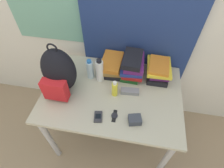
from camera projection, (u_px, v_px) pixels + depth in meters
The scene contains 15 objects.
ground_plane at pixel (105, 168), 1.78m from camera, with size 12.00×12.00×0.00m, color #9E8466.
wall_back at pixel (122, 8), 1.40m from camera, with size 6.00×0.06×2.50m.
curtain_blue at pixel (140, 13), 1.35m from camera, with size 0.97×0.04×2.50m.
desk at pixel (112, 99), 1.53m from camera, with size 1.14×0.79×0.77m.
backpack at pixel (59, 72), 1.34m from camera, with size 0.27×0.27×0.45m.
book_stack_left at pixel (113, 66), 1.58m from camera, with size 0.21×0.28×0.13m.
book_stack_center at pixel (132, 65), 1.52m from camera, with size 0.21×0.28×0.20m.
book_stack_right at pixel (158, 70), 1.51m from camera, with size 0.21×0.27×0.15m.
water_bottle at pixel (90, 70), 1.50m from camera, with size 0.06×0.06×0.20m.
sports_bottle at pixel (100, 71), 1.47m from camera, with size 0.06×0.06×0.23m.
sunscreen_bottle at pixel (115, 89), 1.39m from camera, with size 0.05×0.05×0.15m.
cell_phone at pixel (98, 117), 1.29m from camera, with size 0.07×0.10×0.02m.
sunglasses_case at pixel (130, 91), 1.44m from camera, with size 0.15×0.07×0.04m.
camera_pouch at pixel (135, 120), 1.26m from camera, with size 0.11×0.09×0.05m.
wristwatch at pixel (114, 116), 1.30m from camera, with size 0.05×0.10×0.01m.
Camera 1 is at (0.16, -0.49, 1.91)m, focal length 28.00 mm.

